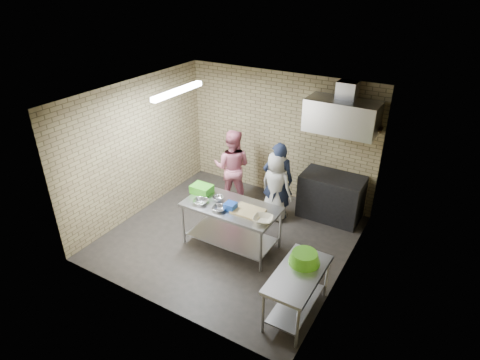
# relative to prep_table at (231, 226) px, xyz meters

# --- Properties ---
(floor) EXTENTS (4.20, 4.20, 0.00)m
(floor) POSITION_rel_prep_table_xyz_m (-0.15, 0.19, -0.42)
(floor) COLOR black
(floor) RESTS_ON ground
(ceiling) EXTENTS (4.20, 4.20, 0.00)m
(ceiling) POSITION_rel_prep_table_xyz_m (-0.15, 0.19, 2.28)
(ceiling) COLOR black
(ceiling) RESTS_ON ground
(back_wall) EXTENTS (4.20, 0.06, 2.70)m
(back_wall) POSITION_rel_prep_table_xyz_m (-0.15, 2.19, 0.93)
(back_wall) COLOR #998B5F
(back_wall) RESTS_ON ground
(front_wall) EXTENTS (4.20, 0.06, 2.70)m
(front_wall) POSITION_rel_prep_table_xyz_m (-0.15, -1.81, 0.93)
(front_wall) COLOR #998B5F
(front_wall) RESTS_ON ground
(left_wall) EXTENTS (0.06, 4.00, 2.70)m
(left_wall) POSITION_rel_prep_table_xyz_m (-2.25, 0.19, 0.93)
(left_wall) COLOR #998B5F
(left_wall) RESTS_ON ground
(right_wall) EXTENTS (0.06, 4.00, 2.70)m
(right_wall) POSITION_rel_prep_table_xyz_m (1.95, 0.19, 0.93)
(right_wall) COLOR #998B5F
(right_wall) RESTS_ON ground
(prep_table) EXTENTS (1.67, 0.84, 0.84)m
(prep_table) POSITION_rel_prep_table_xyz_m (0.00, 0.00, 0.00)
(prep_table) COLOR #BBBDC2
(prep_table) RESTS_ON floor
(side_counter) EXTENTS (0.60, 1.20, 0.75)m
(side_counter) POSITION_rel_prep_table_xyz_m (1.65, -0.91, -0.04)
(side_counter) COLOR silver
(side_counter) RESTS_ON floor
(stove) EXTENTS (1.20, 0.70, 0.90)m
(stove) POSITION_rel_prep_table_xyz_m (1.20, 1.84, 0.03)
(stove) COLOR black
(stove) RESTS_ON floor
(range_hood) EXTENTS (1.30, 0.60, 0.60)m
(range_hood) POSITION_rel_prep_table_xyz_m (1.20, 1.89, 1.68)
(range_hood) COLOR silver
(range_hood) RESTS_ON back_wall
(hood_duct) EXTENTS (0.35, 0.30, 0.30)m
(hood_duct) POSITION_rel_prep_table_xyz_m (1.20, 2.04, 2.13)
(hood_duct) COLOR #A5A8AD
(hood_duct) RESTS_ON back_wall
(wall_shelf) EXTENTS (0.80, 0.20, 0.04)m
(wall_shelf) POSITION_rel_prep_table_xyz_m (1.50, 2.08, 1.50)
(wall_shelf) COLOR #3F2B19
(wall_shelf) RESTS_ON back_wall
(fluorescent_fixture) EXTENTS (0.10, 1.25, 0.08)m
(fluorescent_fixture) POSITION_rel_prep_table_xyz_m (-1.15, 0.19, 2.22)
(fluorescent_fixture) COLOR white
(fluorescent_fixture) RESTS_ON ceiling
(green_crate) EXTENTS (0.37, 0.28, 0.15)m
(green_crate) POSITION_rel_prep_table_xyz_m (-0.70, 0.12, 0.49)
(green_crate) COLOR green
(green_crate) RESTS_ON prep_table
(blue_tub) EXTENTS (0.19, 0.19, 0.12)m
(blue_tub) POSITION_rel_prep_table_xyz_m (0.05, -0.10, 0.48)
(blue_tub) COLOR #1642A8
(blue_tub) RESTS_ON prep_table
(cutting_board) EXTENTS (0.51, 0.39, 0.03)m
(cutting_board) POSITION_rel_prep_table_xyz_m (0.35, -0.02, 0.43)
(cutting_board) COLOR tan
(cutting_board) RESTS_ON prep_table
(mixing_bowl_a) EXTENTS (0.31, 0.31, 0.06)m
(mixing_bowl_a) POSITION_rel_prep_table_xyz_m (-0.50, -0.20, 0.45)
(mixing_bowl_a) COLOR silver
(mixing_bowl_a) RESTS_ON prep_table
(mixing_bowl_b) EXTENTS (0.24, 0.24, 0.06)m
(mixing_bowl_b) POSITION_rel_prep_table_xyz_m (-0.30, 0.05, 0.45)
(mixing_bowl_b) COLOR #B3B5BA
(mixing_bowl_b) RESTS_ON prep_table
(mixing_bowl_c) EXTENTS (0.29, 0.29, 0.06)m
(mixing_bowl_c) POSITION_rel_prep_table_xyz_m (-0.10, -0.22, 0.45)
(mixing_bowl_c) COLOR #B6B9BD
(mixing_bowl_c) RESTS_ON prep_table
(ceramic_bowl) EXTENTS (0.38, 0.38, 0.08)m
(ceramic_bowl) POSITION_rel_prep_table_xyz_m (0.70, -0.15, 0.46)
(ceramic_bowl) COLOR beige
(ceramic_bowl) RESTS_ON prep_table
(green_basin) EXTENTS (0.46, 0.46, 0.17)m
(green_basin) POSITION_rel_prep_table_xyz_m (1.63, -0.66, 0.42)
(green_basin) COLOR #59C626
(green_basin) RESTS_ON side_counter
(bottle_red) EXTENTS (0.07, 0.07, 0.18)m
(bottle_red) POSITION_rel_prep_table_xyz_m (1.25, 2.08, 1.61)
(bottle_red) COLOR #B22619
(bottle_red) RESTS_ON wall_shelf
(man_navy) EXTENTS (0.69, 0.58, 1.61)m
(man_navy) POSITION_rel_prep_table_xyz_m (0.28, 1.29, 0.39)
(man_navy) COLOR #141633
(man_navy) RESTS_ON floor
(woman_pink) EXTENTS (0.94, 0.83, 1.63)m
(woman_pink) POSITION_rel_prep_table_xyz_m (-0.80, 1.34, 0.40)
(woman_pink) COLOR #C7697E
(woman_pink) RESTS_ON floor
(woman_white) EXTENTS (0.77, 0.58, 1.42)m
(woman_white) POSITION_rel_prep_table_xyz_m (0.26, 1.25, 0.29)
(woman_white) COLOR silver
(woman_white) RESTS_ON floor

